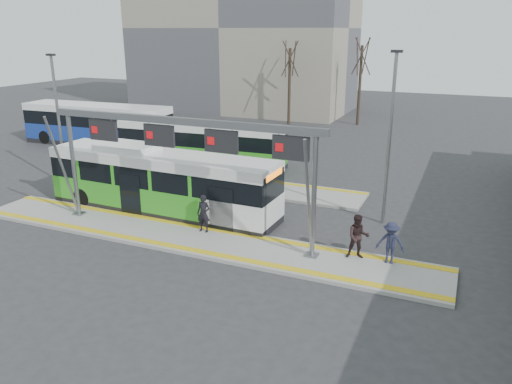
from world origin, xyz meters
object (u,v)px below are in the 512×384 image
passenger_a (204,213)px  passenger_c (391,243)px  gantry (182,143)px  hero_bus (162,183)px  passenger_b (358,237)px

passenger_a → passenger_c: (8.20, 0.09, -0.01)m
gantry → hero_bus: (-2.78, 2.35, -2.77)m
gantry → passenger_a: 3.39m
gantry → passenger_b: (7.55, 0.59, -3.24)m
gantry → passenger_c: gantry is taller
passenger_a → passenger_c: size_ratio=1.02×
gantry → passenger_b: size_ratio=7.18×
hero_bus → passenger_c: size_ratio=7.25×
passenger_a → passenger_c: passenger_a is taller
hero_bus → passenger_b: bearing=-8.2°
passenger_b → passenger_c: bearing=-15.4°
hero_bus → passenger_a: hero_bus is taller
gantry → passenger_c: size_ratio=7.72×
hero_bus → passenger_b: hero_bus is taller
passenger_a → passenger_c: bearing=-0.7°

